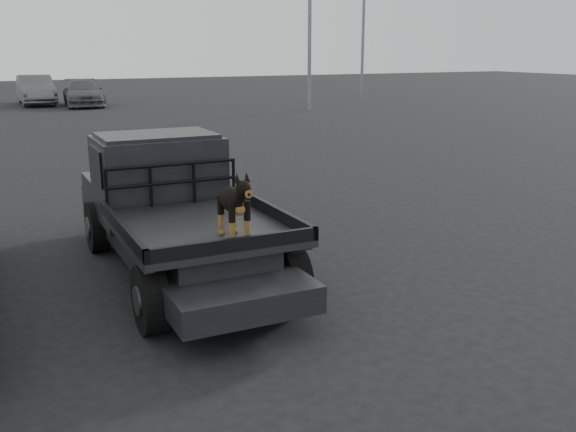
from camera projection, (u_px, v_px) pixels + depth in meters
name	position (u px, v px, depth m)	size (l,w,h in m)	color
ground	(274.00, 322.00, 7.19)	(120.00, 120.00, 0.00)	black
flatbed_ute	(179.00, 240.00, 8.67)	(2.00, 5.40, 0.92)	black
ute_cab	(158.00, 164.00, 9.27)	(1.72, 1.30, 0.88)	black
headache_rack	(173.00, 185.00, 8.66)	(1.80, 0.08, 0.55)	black
dog	(233.00, 205.00, 7.12)	(0.32, 0.60, 0.74)	black
distant_car_a	(36.00, 90.00, 34.52)	(1.66, 4.75, 1.57)	#545359
distant_car_b	(83.00, 93.00, 33.78)	(1.92, 4.72, 1.37)	#4D4D53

